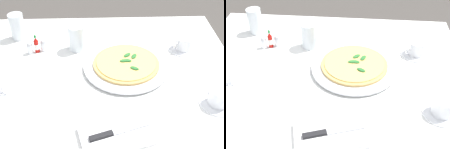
# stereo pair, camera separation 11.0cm
# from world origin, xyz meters

# --- Properties ---
(dining_table) EXTENTS (1.15, 1.15, 0.75)m
(dining_table) POSITION_xyz_m (0.00, 0.00, 0.62)
(dining_table) COLOR white
(dining_table) RESTS_ON ground_plane
(pizza_plate) EXTENTS (0.35, 0.35, 0.02)m
(pizza_plate) POSITION_xyz_m (0.12, 0.13, 0.76)
(pizza_plate) COLOR white
(pizza_plate) RESTS_ON dining_table
(pizza) EXTENTS (0.27, 0.27, 0.02)m
(pizza) POSITION_xyz_m (0.12, 0.13, 0.78)
(pizza) COLOR #DBAD60
(pizza) RESTS_ON pizza_plate
(coffee_cup_near_right) EXTENTS (0.13, 0.13, 0.07)m
(coffee_cup_near_right) POSITION_xyz_m (0.43, -0.09, 0.78)
(coffee_cup_near_right) COLOR white
(coffee_cup_near_right) RESTS_ON dining_table
(coffee_cup_near_left) EXTENTS (0.13, 0.13, 0.06)m
(coffee_cup_near_left) POSITION_xyz_m (0.38, 0.26, 0.78)
(coffee_cup_near_left) COLOR white
(coffee_cup_near_left) RESTS_ON dining_table
(water_glass_far_right) EXTENTS (0.07, 0.07, 0.11)m
(water_glass_far_right) POSITION_xyz_m (-0.09, 0.28, 0.80)
(water_glass_far_right) COLOR white
(water_glass_far_right) RESTS_ON dining_table
(water_glass_far_left) EXTENTS (0.07, 0.07, 0.12)m
(water_glass_far_left) POSITION_xyz_m (-0.37, 0.39, 0.80)
(water_glass_far_left) COLOR white
(water_glass_far_left) RESTS_ON dining_table
(napkin_folded) EXTENTS (0.25, 0.18, 0.02)m
(napkin_folded) POSITION_xyz_m (0.06, -0.22, 0.76)
(napkin_folded) COLOR white
(napkin_folded) RESTS_ON dining_table
(dinner_knife) EXTENTS (0.19, 0.08, 0.01)m
(dinner_knife) POSITION_xyz_m (0.06, -0.22, 0.78)
(dinner_knife) COLOR silver
(dinner_knife) RESTS_ON napkin_folded
(hot_sauce_bottle) EXTENTS (0.02, 0.02, 0.08)m
(hot_sauce_bottle) POSITION_xyz_m (-0.26, 0.26, 0.79)
(hot_sauce_bottle) COLOR #B7140F
(hot_sauce_bottle) RESTS_ON dining_table
(salt_shaker) EXTENTS (0.03, 0.03, 0.06)m
(salt_shaker) POSITION_xyz_m (-0.23, 0.27, 0.78)
(salt_shaker) COLOR white
(salt_shaker) RESTS_ON dining_table
(pepper_shaker) EXTENTS (0.03, 0.03, 0.06)m
(pepper_shaker) POSITION_xyz_m (-0.29, 0.25, 0.78)
(pepper_shaker) COLOR white
(pepper_shaker) RESTS_ON dining_table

